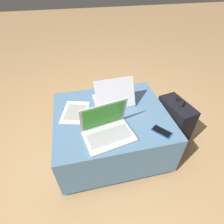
{
  "coord_description": "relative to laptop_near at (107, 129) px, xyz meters",
  "views": [
    {
      "loc": [
        -0.24,
        -1.09,
        1.44
      ],
      "look_at": [
        -0.01,
        -0.07,
        0.53
      ],
      "focal_mm": 28.0,
      "sensor_mm": 36.0,
      "label": 1
    }
  ],
  "objects": [
    {
      "name": "laptop_far",
      "position": [
        0.14,
        0.36,
        -0.0
      ],
      "size": [
        0.35,
        0.28,
        0.25
      ],
      "rotation": [
        0.0,
        0.0,
        3.18
      ],
      "color": "silver",
      "rests_on": "ottoman"
    },
    {
      "name": "paper_sheet",
      "position": [
        -0.22,
        0.31,
        -0.05
      ],
      "size": [
        0.28,
        0.34,
        0.0
      ],
      "rotation": [
        0.0,
        0.0,
        -0.27
      ],
      "color": "silver",
      "rests_on": "ottoman"
    },
    {
      "name": "ground_plane",
      "position": [
        0.08,
        0.22,
        -0.5
      ],
      "size": [
        14.0,
        14.0,
        0.0
      ],
      "primitive_type": "plane",
      "color": "tan"
    },
    {
      "name": "backpack",
      "position": [
        0.72,
        0.2,
        -0.28
      ],
      "size": [
        0.29,
        0.38,
        0.53
      ],
      "rotation": [
        0.0,
        0.0,
        1.76
      ],
      "color": "black",
      "rests_on": "ground_plane"
    },
    {
      "name": "laptop_near",
      "position": [
        0.0,
        0.0,
        0.0
      ],
      "size": [
        0.4,
        0.31,
        0.26
      ],
      "rotation": [
        0.0,
        0.0,
        0.19
      ],
      "color": "silver",
      "rests_on": "ottoman"
    },
    {
      "name": "ottoman",
      "position": [
        0.08,
        0.22,
        -0.28
      ],
      "size": [
        0.97,
        0.83,
        0.45
      ],
      "color": "#2A3D4E",
      "rests_on": "ground_plane"
    },
    {
      "name": "cell_phone",
      "position": [
        0.41,
        -0.07,
        -0.05
      ],
      "size": [
        0.15,
        0.16,
        0.01
      ],
      "rotation": [
        0.0,
        0.0,
        0.65
      ],
      "color": "#1E4C9E",
      "rests_on": "ottoman"
    }
  ]
}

